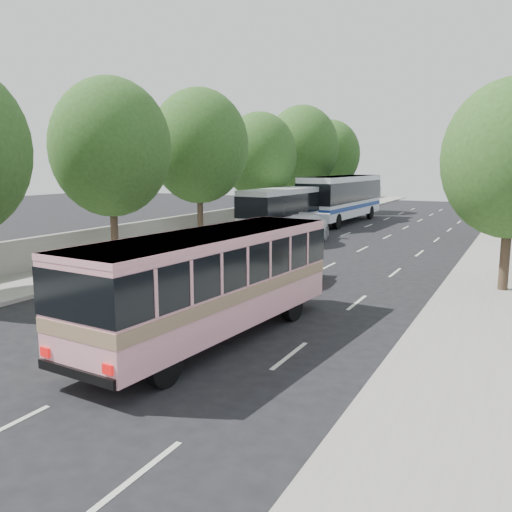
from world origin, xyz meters
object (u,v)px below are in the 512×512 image
Objects in this scene: tour_coach_front at (289,206)px; white_pickup at (300,229)px; pink_taxi at (291,266)px; tour_coach_rear at (342,195)px; pink_bus at (212,274)px.

white_pickup is at bearing -55.20° from tour_coach_front.
tour_coach_front reaches higher than pink_taxi.
white_pickup is 0.46× the size of tour_coach_rear.
tour_coach_rear reaches higher than pink_bus.
white_pickup is (-4.08, 10.99, 0.10)m from pink_taxi.
pink_bus is at bearing -91.64° from pink_taxi.
pink_bus is at bearing -69.35° from tour_coach_front.
tour_coach_front is 8.89m from tour_coach_rear.
tour_coach_front is (-7.18, 22.04, 0.07)m from pink_bus.
tour_coach_rear is at bearing 95.59° from pink_taxi.
pink_bus is 23.18m from tour_coach_front.
tour_coach_front reaches higher than pink_bus.
white_pickup is at bearing 109.64° from pink_bus.
pink_taxi is at bearing -63.81° from tour_coach_front.
white_pickup is at bearing -82.07° from tour_coach_rear.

